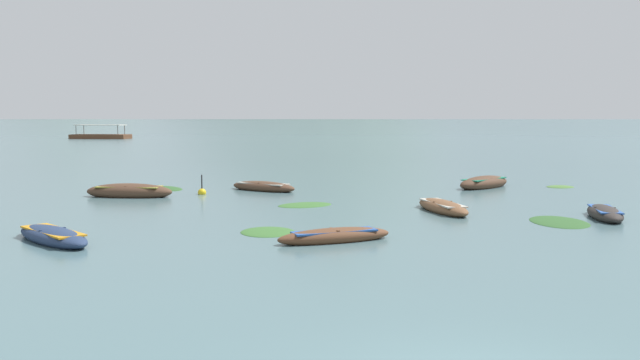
% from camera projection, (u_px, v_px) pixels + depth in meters
% --- Properties ---
extents(ground_plane, '(6000.00, 6000.00, 0.00)m').
position_uv_depth(ground_plane, '(283.00, 118.00, 1499.39)').
color(ground_plane, slate).
extents(mountain_1, '(749.45, 749.45, 224.16)m').
position_uv_depth(mountain_1, '(71.00, 87.00, 2435.29)').
color(mountain_1, '#56665B').
rests_on(mountain_1, ground).
extents(mountain_2, '(1474.66, 1474.66, 551.03)m').
position_uv_depth(mountain_2, '(344.00, 42.00, 2414.58)').
color(mountain_2, '#56665B').
rests_on(mountain_2, ground).
extents(mountain_3, '(1796.16, 1796.16, 493.23)m').
position_uv_depth(mountain_3, '(620.00, 39.00, 2079.75)').
color(mountain_3, slate).
rests_on(mountain_3, ground).
extents(rowboat_0, '(3.66, 1.96, 0.51)m').
position_uv_depth(rowboat_0, '(335.00, 236.00, 19.52)').
color(rowboat_0, brown).
rests_on(rowboat_0, ground).
extents(rowboat_1, '(1.80, 4.03, 0.56)m').
position_uv_depth(rowboat_1, '(443.00, 207.00, 25.72)').
color(rowboat_1, brown).
rests_on(rowboat_1, ground).
extents(rowboat_3, '(3.72, 3.18, 0.58)m').
position_uv_depth(rowboat_3, '(263.00, 187.00, 33.04)').
color(rowboat_3, '#4C3323').
rests_on(rowboat_3, ground).
extents(rowboat_4, '(1.85, 3.47, 0.55)m').
position_uv_depth(rowboat_4, '(605.00, 213.00, 24.04)').
color(rowboat_4, '#2D2826').
rests_on(rowboat_4, ground).
extents(rowboat_5, '(4.22, 1.97, 0.77)m').
position_uv_depth(rowboat_5, '(129.00, 192.00, 30.45)').
color(rowboat_5, '#4C3323').
rests_on(rowboat_5, ground).
extents(rowboat_6, '(3.89, 3.70, 0.76)m').
position_uv_depth(rowboat_6, '(484.00, 183.00, 34.42)').
color(rowboat_6, '#4C3323').
rests_on(rowboat_6, ground).
extents(rowboat_7, '(3.45, 3.71, 0.54)m').
position_uv_depth(rowboat_7, '(53.00, 236.00, 19.49)').
color(rowboat_7, navy).
rests_on(rowboat_7, ground).
extents(ferry_1, '(10.07, 5.27, 2.54)m').
position_uv_depth(ferry_1, '(101.00, 136.00, 111.07)').
color(ferry_1, brown).
rests_on(ferry_1, ground).
extents(mooring_buoy, '(0.40, 0.40, 1.05)m').
position_uv_depth(mooring_buoy, '(202.00, 192.00, 31.43)').
color(mooring_buoy, yellow).
rests_on(mooring_buoy, ground).
extents(weed_patch_1, '(2.84, 2.48, 0.14)m').
position_uv_depth(weed_patch_1, '(305.00, 205.00, 27.55)').
color(weed_patch_1, '#38662D').
rests_on(weed_patch_1, ground).
extents(weed_patch_3, '(1.92, 1.82, 0.14)m').
position_uv_depth(weed_patch_3, '(560.00, 187.00, 34.68)').
color(weed_patch_3, '#477033').
rests_on(weed_patch_3, ground).
extents(weed_patch_4, '(2.43, 2.96, 0.14)m').
position_uv_depth(weed_patch_4, '(167.00, 189.00, 33.89)').
color(weed_patch_4, '#2D5628').
rests_on(weed_patch_4, ground).
extents(weed_patch_5, '(1.93, 2.13, 0.14)m').
position_uv_depth(weed_patch_5, '(268.00, 232.00, 21.12)').
color(weed_patch_5, '#38662D').
rests_on(weed_patch_5, ground).
extents(weed_patch_6, '(2.18, 3.06, 0.14)m').
position_uv_depth(weed_patch_6, '(559.00, 222.00, 23.11)').
color(weed_patch_6, '#2D5628').
rests_on(weed_patch_6, ground).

